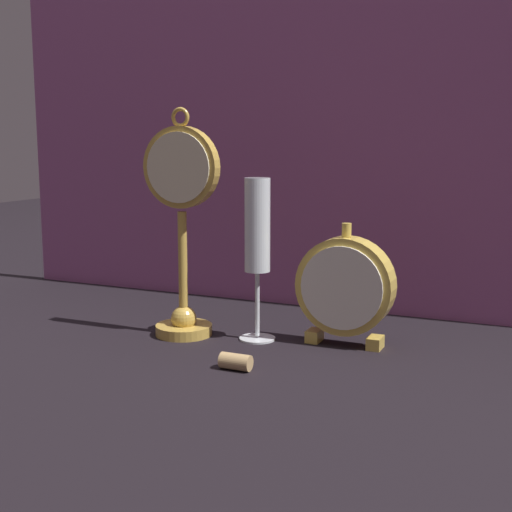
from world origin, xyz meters
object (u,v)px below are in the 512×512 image
champagne_flute (256,237)px  pocket_watch_on_stand (182,229)px  mantel_clock_silver (345,287)px  wine_cork (236,362)px

champagne_flute → pocket_watch_on_stand: bearing=-168.4°
mantel_clock_silver → champagne_flute: 0.15m
pocket_watch_on_stand → mantel_clock_silver: pocket_watch_on_stand is taller
champagne_flute → wine_cork: size_ratio=5.84×
pocket_watch_on_stand → champagne_flute: size_ratio=1.42×
champagne_flute → wine_cork: champagne_flute is taller
pocket_watch_on_stand → wine_cork: (0.15, -0.12, -0.16)m
mantel_clock_silver → wine_cork: (-0.10, -0.17, -0.08)m
mantel_clock_silver → champagne_flute: (-0.13, -0.03, 0.07)m
mantel_clock_silver → wine_cork: size_ratio=4.33×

